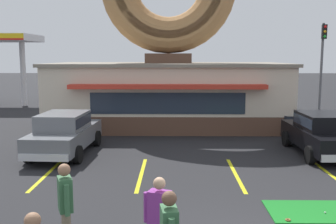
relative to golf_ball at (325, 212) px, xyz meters
name	(u,v)px	position (x,y,z in m)	size (l,w,h in m)	color
donut_shop_building	(168,56)	(-3.87, 12.11, 3.69)	(12.30, 6.75, 10.96)	brown
mini_donut_mid_right	(288,220)	(-1.00, -0.43, 0.00)	(0.13, 0.13, 0.04)	brown
golf_ball	(325,212)	(0.00, 0.00, 0.00)	(0.04, 0.04, 0.04)	white
car_grey	(65,132)	(-7.75, 5.73, 0.82)	(2.16, 4.64, 1.60)	slate
car_black	(321,132)	(2.01, 5.77, 0.82)	(2.04, 4.59, 1.60)	black
pedestrian_blue_sweater_man	(65,204)	(-5.61, -1.95, 0.94)	(0.37, 0.56, 1.76)	#7F7056
pedestrian_clipboard_woman	(159,218)	(-3.84, -2.39, 0.87)	(0.57, 0.36, 1.66)	#474C66
trash_bin	(289,126)	(1.83, 9.22, 0.45)	(0.57, 0.57, 0.97)	#232833
traffic_light_pole	(322,56)	(5.92, 16.55, 3.66)	(0.28, 0.47, 5.80)	#595B60
parking_stripe_left	(48,174)	(-7.62, 3.16, -0.05)	(0.12, 3.60, 0.01)	yellow
parking_stripe_mid_left	(141,174)	(-4.62, 3.16, -0.05)	(0.12, 3.60, 0.01)	yellow
parking_stripe_centre	(236,174)	(-1.62, 3.16, -0.05)	(0.12, 3.60, 0.01)	yellow
parking_stripe_mid_right	(331,175)	(1.38, 3.16, -0.05)	(0.12, 3.60, 0.01)	yellow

